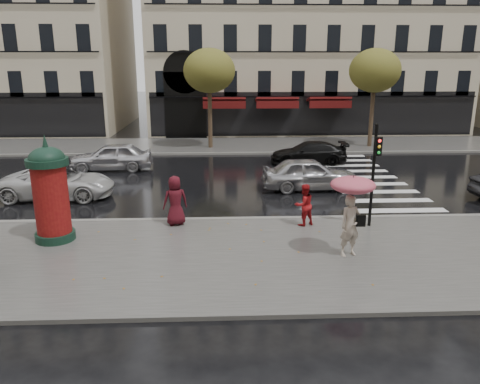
{
  "coord_description": "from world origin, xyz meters",
  "views": [
    {
      "loc": [
        -1.3,
        -13.66,
        5.84
      ],
      "look_at": [
        -0.67,
        1.5,
        1.56
      ],
      "focal_mm": 35.0,
      "sensor_mm": 36.0,
      "label": 1
    }
  ],
  "objects_px": {
    "car_silver": "(309,174)",
    "car_far_silver": "(111,157)",
    "morris_column": "(50,191)",
    "woman_umbrella": "(352,203)",
    "woman_red": "(304,205)",
    "car_black": "(308,153)",
    "car_white": "(57,183)",
    "man_burgundy": "(175,201)",
    "traffic_light": "(375,166)"
  },
  "relations": [
    {
      "from": "car_silver",
      "to": "car_far_silver",
      "type": "relative_size",
      "value": 0.99
    },
    {
      "from": "man_burgundy",
      "to": "traffic_light",
      "type": "distance_m",
      "value": 7.1
    },
    {
      "from": "man_burgundy",
      "to": "woman_umbrella",
      "type": "bearing_deg",
      "value": 135.02
    },
    {
      "from": "car_white",
      "to": "car_black",
      "type": "height_order",
      "value": "car_white"
    },
    {
      "from": "woman_red",
      "to": "car_white",
      "type": "xyz_separation_m",
      "value": [
        -10.11,
        4.29,
        -0.21
      ]
    },
    {
      "from": "traffic_light",
      "to": "man_burgundy",
      "type": "bearing_deg",
      "value": 176.05
    },
    {
      "from": "car_silver",
      "to": "woman_umbrella",
      "type": "bearing_deg",
      "value": 175.81
    },
    {
      "from": "car_black",
      "to": "car_far_silver",
      "type": "distance_m",
      "value": 11.21
    },
    {
      "from": "morris_column",
      "to": "woman_umbrella",
      "type": "bearing_deg",
      "value": -10.18
    },
    {
      "from": "man_burgundy",
      "to": "car_far_silver",
      "type": "height_order",
      "value": "man_burgundy"
    },
    {
      "from": "woman_red",
      "to": "car_black",
      "type": "bearing_deg",
      "value": -125.91
    },
    {
      "from": "woman_umbrella",
      "to": "car_silver",
      "type": "relative_size",
      "value": 0.57
    },
    {
      "from": "woman_umbrella",
      "to": "man_burgundy",
      "type": "distance_m",
      "value": 6.32
    },
    {
      "from": "traffic_light",
      "to": "car_far_silver",
      "type": "bearing_deg",
      "value": 138.83
    },
    {
      "from": "woman_umbrella",
      "to": "man_burgundy",
      "type": "xyz_separation_m",
      "value": [
        -5.5,
        3.02,
        -0.77
      ]
    },
    {
      "from": "car_silver",
      "to": "car_white",
      "type": "bearing_deg",
      "value": 92.5
    },
    {
      "from": "man_burgundy",
      "to": "woman_red",
      "type": "bearing_deg",
      "value": 160.54
    },
    {
      "from": "car_silver",
      "to": "car_white",
      "type": "height_order",
      "value": "car_silver"
    },
    {
      "from": "woman_umbrella",
      "to": "car_far_silver",
      "type": "xyz_separation_m",
      "value": [
        -9.87,
        12.44,
        -1.03
      ]
    },
    {
      "from": "car_silver",
      "to": "woman_red",
      "type": "bearing_deg",
      "value": 165.07
    },
    {
      "from": "car_white",
      "to": "car_far_silver",
      "type": "bearing_deg",
      "value": -12.14
    },
    {
      "from": "man_burgundy",
      "to": "car_silver",
      "type": "height_order",
      "value": "man_burgundy"
    },
    {
      "from": "man_burgundy",
      "to": "traffic_light",
      "type": "height_order",
      "value": "traffic_light"
    },
    {
      "from": "morris_column",
      "to": "car_silver",
      "type": "relative_size",
      "value": 0.8
    },
    {
      "from": "traffic_light",
      "to": "car_far_silver",
      "type": "height_order",
      "value": "traffic_light"
    },
    {
      "from": "car_black",
      "to": "woman_umbrella",
      "type": "bearing_deg",
      "value": -5.01
    },
    {
      "from": "woman_umbrella",
      "to": "car_black",
      "type": "bearing_deg",
      "value": 84.69
    },
    {
      "from": "woman_umbrella",
      "to": "car_white",
      "type": "relative_size",
      "value": 0.52
    },
    {
      "from": "woman_umbrella",
      "to": "car_white",
      "type": "xyz_separation_m",
      "value": [
        -11.02,
        7.05,
        -1.11
      ]
    },
    {
      "from": "man_burgundy",
      "to": "morris_column",
      "type": "xyz_separation_m",
      "value": [
        -3.85,
        -1.34,
        0.79
      ]
    },
    {
      "from": "man_burgundy",
      "to": "traffic_light",
      "type": "bearing_deg",
      "value": 159.81
    },
    {
      "from": "woman_umbrella",
      "to": "car_black",
      "type": "relative_size",
      "value": 0.57
    },
    {
      "from": "car_black",
      "to": "car_silver",
      "type": "bearing_deg",
      "value": -9.76
    },
    {
      "from": "man_burgundy",
      "to": "car_white",
      "type": "distance_m",
      "value": 6.85
    },
    {
      "from": "car_black",
      "to": "car_far_silver",
      "type": "bearing_deg",
      "value": -83.35
    },
    {
      "from": "morris_column",
      "to": "car_black",
      "type": "bearing_deg",
      "value": 48.47
    },
    {
      "from": "woman_red",
      "to": "car_far_silver",
      "type": "relative_size",
      "value": 0.34
    },
    {
      "from": "woman_red",
      "to": "morris_column",
      "type": "xyz_separation_m",
      "value": [
        -8.44,
        -1.08,
        0.92
      ]
    },
    {
      "from": "car_silver",
      "to": "car_far_silver",
      "type": "height_order",
      "value": "car_far_silver"
    },
    {
      "from": "morris_column",
      "to": "car_far_silver",
      "type": "bearing_deg",
      "value": 92.73
    },
    {
      "from": "car_black",
      "to": "traffic_light",
      "type": "bearing_deg",
      "value": 1.27
    },
    {
      "from": "man_burgundy",
      "to": "car_black",
      "type": "distance_m",
      "value": 12.64
    },
    {
      "from": "morris_column",
      "to": "traffic_light",
      "type": "distance_m",
      "value": 10.86
    },
    {
      "from": "woman_umbrella",
      "to": "morris_column",
      "type": "bearing_deg",
      "value": 169.82
    },
    {
      "from": "man_burgundy",
      "to": "morris_column",
      "type": "bearing_deg",
      "value": 2.89
    },
    {
      "from": "car_silver",
      "to": "car_black",
      "type": "height_order",
      "value": "car_silver"
    },
    {
      "from": "woman_umbrella",
      "to": "car_silver",
      "type": "distance_m",
      "value": 8.07
    },
    {
      "from": "car_white",
      "to": "car_far_silver",
      "type": "height_order",
      "value": "car_far_silver"
    },
    {
      "from": "woman_red",
      "to": "car_black",
      "type": "xyz_separation_m",
      "value": [
        2.18,
        10.92,
        -0.24
      ]
    },
    {
      "from": "car_black",
      "to": "morris_column",
      "type": "bearing_deg",
      "value": -41.22
    }
  ]
}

